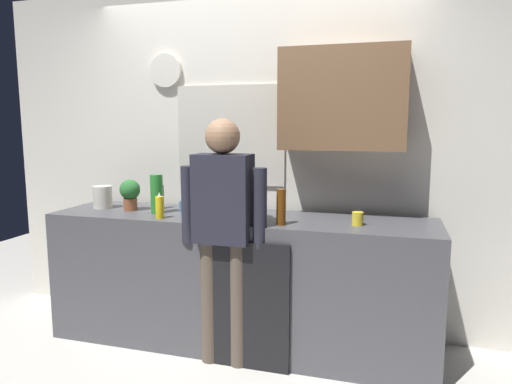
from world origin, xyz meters
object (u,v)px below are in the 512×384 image
Objects in this scene: cup_yellow_cup at (358,219)px; mixing_bowl at (194,206)px; potted_plant at (130,193)px; person_at_sink at (223,222)px; bottle_clear_soda at (157,194)px; storage_canister at (103,197)px; bottle_dark_sauce at (160,197)px; bottle_amber_beer at (281,207)px; coffee_maker at (238,198)px; dish_soap at (160,207)px.

cup_yellow_cup is 0.39× the size of mixing_bowl.
person_at_sink is at bearing -18.84° from potted_plant.
mixing_bowl is at bearing 121.82° from person_at_sink.
bottle_clear_soda is 0.50m from storage_canister.
bottle_dark_sauce is at bearing 12.83° from storage_canister.
potted_plant is at bearing 171.30° from bottle_amber_beer.
person_at_sink is at bearing -163.43° from bottle_amber_beer.
person_at_sink is at bearing -15.75° from storage_canister.
coffee_maker is at bearing 63.27° from person_at_sink.
bottle_amber_beer is 1.35× the size of storage_canister.
coffee_maker is at bearing -6.47° from bottle_clear_soda.
storage_canister reaches higher than mixing_bowl.
mixing_bowl is at bearing 172.25° from cup_yellow_cup.
bottle_amber_beer reaches higher than storage_canister.
bottle_amber_beer is 1.46m from storage_canister.
bottle_clear_soda is at bearing -145.90° from mixing_bowl.
mixing_bowl is 0.34m from dish_soap.
mixing_bowl is 0.14× the size of person_at_sink.
bottle_clear_soda is 1.65× the size of storage_canister.
bottle_amber_beer is 1.05× the size of mixing_bowl.
bottle_clear_soda reaches higher than storage_canister.
person_at_sink is at bearing -31.72° from bottle_dark_sauce.
coffee_maker is 1.18× the size of bottle_clear_soda.
storage_canister reaches higher than cup_yellow_cup.
cup_yellow_cup is (0.47, 0.13, -0.07)m from bottle_amber_beer.
bottle_dark_sauce is 0.11× the size of person_at_sink.
coffee_maker reaches higher than storage_canister.
mixing_bowl is (-0.42, 0.22, -0.11)m from coffee_maker.
person_at_sink is (-0.82, -0.23, -0.02)m from cup_yellow_cup.
potted_plant is 0.14× the size of person_at_sink.
cup_yellow_cup is 1.91m from storage_canister.
storage_canister is at bearing 173.02° from coffee_maker.
dish_soap is (-0.11, -0.32, 0.04)m from mixing_bowl.
bottle_amber_beer is at bearing -8.02° from storage_canister.
storage_canister is at bearing 152.63° from person_at_sink.
bottle_clear_soda is at bearing -69.46° from bottle_dark_sauce.
bottle_clear_soda is at bearing -7.63° from storage_canister.
bottle_amber_beer is at bearing -16.66° from bottle_dark_sauce.
coffee_maker is 1.83× the size of bottle_dark_sauce.
mixing_bowl is at bearing 12.72° from potted_plant.
mixing_bowl is (0.22, 0.15, -0.10)m from bottle_clear_soda.
storage_canister is (-1.91, 0.08, 0.04)m from cup_yellow_cup.
mixing_bowl is at bearing 70.32° from dish_soap.
potted_plant is at bearing 149.54° from person_at_sink.
bottle_clear_soda is (-0.64, 0.07, -0.01)m from coffee_maker.
coffee_maker is 0.78m from cup_yellow_cup.
dish_soap is at bearing -173.15° from cup_yellow_cup.
storage_canister is (-1.44, 0.20, -0.03)m from bottle_amber_beer.
coffee_maker reaches higher than potted_plant.
bottle_amber_beer is 1.28× the size of dish_soap.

